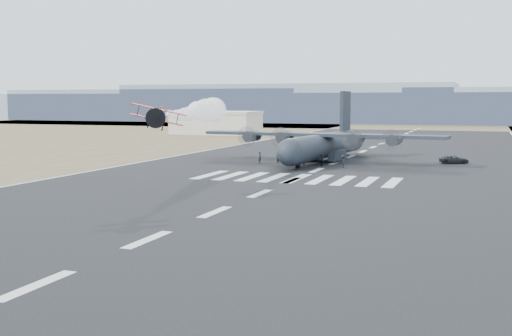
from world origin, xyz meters
The scene contains 20 objects.
ground centered at (0.00, 0.00, 0.00)m, with size 500.00×500.00×0.00m, color black.
scrub_far centered at (0.00, 230.00, 0.00)m, with size 500.00×80.00×0.00m, color brown.
runway_markings centered at (0.00, 60.00, 0.01)m, with size 60.00×260.00×0.01m, color silver, non-canonical shape.
ridge_seg_a centered at (-195.00, 260.00, 6.50)m, with size 150.00×50.00×13.00m, color #8392A7.
ridge_seg_b centered at (-130.00, 260.00, 7.50)m, with size 150.00×50.00×15.00m, color #8392A7.
ridge_seg_c centered at (-65.00, 260.00, 8.50)m, with size 150.00×50.00×17.00m, color #8392A7.
ridge_seg_d centered at (0.00, 260.00, 6.50)m, with size 150.00×50.00×13.00m, color #8392A7.
hangar_left centered at (-52.00, 145.00, 3.41)m, with size 24.50×14.50×6.70m.
aerobatic_biplane centered at (-8.86, 29.98, 8.29)m, with size 5.55×5.17×2.71m.
smoke_trail centered at (-13.54, 52.52, 8.49)m, with size 7.36×27.53×3.52m.
transport_aircraft centered at (-2.12, 73.39, 2.95)m, with size 39.68×32.61×11.45m.
support_vehicle centered at (17.83, 77.04, 0.62)m, with size 2.06×4.47×1.24m, color black.
crew_a centered at (-6.51, 67.56, 0.84)m, with size 0.62×0.51×1.69m, color black.
crew_b centered at (-4.88, 66.77, 0.85)m, with size 0.82×0.51×1.69m, color black.
crew_c centered at (2.82, 64.58, 0.95)m, with size 1.22×0.57×1.89m, color black.
crew_d centered at (-0.73, 66.04, 0.88)m, with size 1.04×0.53×1.77m, color black.
crew_e centered at (-4.98, 67.03, 0.82)m, with size 0.80×0.49×1.64m, color black.
crew_f centered at (-3.83, 67.25, 0.85)m, with size 1.57×0.51×1.70m, color black.
crew_g centered at (-10.90, 66.90, 0.91)m, with size 0.67×0.55×1.82m, color black.
crew_h centered at (-8.59, 68.80, 0.83)m, with size 0.81×0.50×1.66m, color black.
Camera 1 is at (22.38, -27.47, 9.86)m, focal length 45.00 mm.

